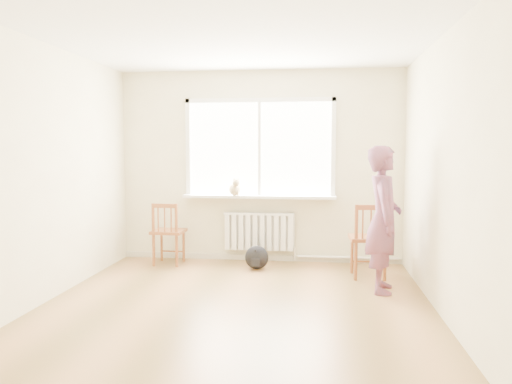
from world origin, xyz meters
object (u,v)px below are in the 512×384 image
(cat, at_px, (235,188))
(chair_right, at_px, (369,241))
(person, at_px, (383,219))
(backpack, at_px, (257,257))
(chair_left, at_px, (168,233))

(cat, bearing_deg, chair_right, -36.58)
(chair_right, bearing_deg, cat, -23.11)
(chair_right, bearing_deg, person, 96.01)
(person, height_order, backpack, person)
(chair_left, xyz_separation_m, backpack, (1.25, -0.11, -0.28))
(person, bearing_deg, chair_right, 13.62)
(cat, bearing_deg, person, -49.57)
(chair_left, relative_size, backpack, 2.74)
(chair_right, xyz_separation_m, person, (0.09, -0.57, 0.35))
(person, relative_size, cat, 4.37)
(chair_right, relative_size, person, 0.57)
(chair_right, relative_size, cat, 2.48)
(backpack, bearing_deg, cat, 134.54)
(person, bearing_deg, chair_left, 75.15)
(chair_left, distance_m, chair_right, 2.72)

